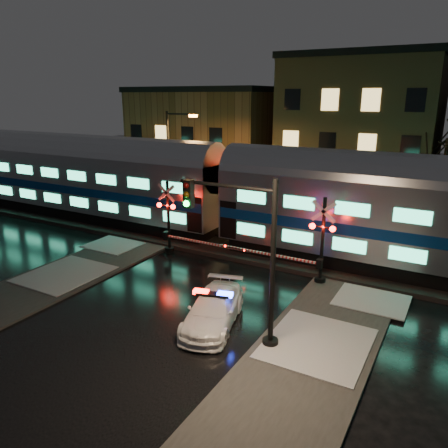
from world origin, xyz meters
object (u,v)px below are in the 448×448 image
(police_car, at_px, (213,310))
(traffic_light, at_px, (247,258))
(crossing_signal_left, at_px, (173,225))
(crossing_signal_right, at_px, (314,248))
(streetlight, at_px, (171,157))

(police_car, relative_size, traffic_light, 0.77)
(crossing_signal_left, bearing_deg, traffic_light, -38.87)
(police_car, height_order, crossing_signal_left, crossing_signal_left)
(crossing_signal_left, height_order, traffic_light, traffic_light)
(traffic_light, bearing_deg, police_car, 166.61)
(crossing_signal_right, bearing_deg, police_car, -110.14)
(police_car, xyz_separation_m, crossing_signal_left, (-6.05, 5.79, 1.08))
(crossing_signal_left, distance_m, streetlight, 8.67)
(crossing_signal_right, xyz_separation_m, crossing_signal_left, (-8.17, -0.00, -0.04))
(crossing_signal_left, bearing_deg, crossing_signal_right, 0.01)
(crossing_signal_right, distance_m, crossing_signal_left, 8.17)
(crossing_signal_left, xyz_separation_m, streetlight, (-4.82, 6.69, 2.69))
(crossing_signal_right, distance_m, traffic_light, 6.39)
(police_car, distance_m, traffic_light, 3.11)
(crossing_signal_right, height_order, crossing_signal_left, crossing_signal_right)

